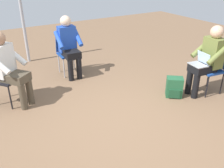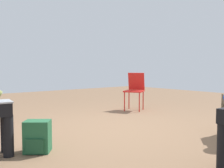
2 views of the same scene
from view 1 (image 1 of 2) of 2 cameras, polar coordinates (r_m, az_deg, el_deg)
name	(u,v)px [view 1 (image 1 of 2)]	position (r m, az deg, el deg)	size (l,w,h in m)	color
ground_plane	(119,124)	(3.79, 1.61, -9.04)	(14.00, 14.00, 0.00)	brown
chair_south	(67,51)	(5.41, -10.28, 7.52)	(0.42, 0.46, 0.85)	#1E4799
chair_southeast	(2,76)	(4.50, -23.78, 1.77)	(0.58, 0.58, 0.85)	black
chair_west	(214,66)	(4.84, 22.20, 3.73)	(0.49, 0.45, 0.85)	#1E4799
person_with_laptop	(208,57)	(4.66, 21.11, 5.69)	(0.56, 0.54, 1.24)	black
person_in_blue	(69,44)	(5.20, -9.84, 9.09)	(0.51, 0.53, 1.24)	black
person_in_white	(8,66)	(4.32, -22.61, 3.88)	(0.63, 0.63, 1.24)	#4C4233
backpack_near_laptop_user	(174,88)	(4.59, 14.01, -0.94)	(0.34, 0.33, 0.36)	#235B38
tent_pole_far	(22,13)	(6.18, -19.93, 14.93)	(0.07, 0.07, 2.29)	#B2B2B7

